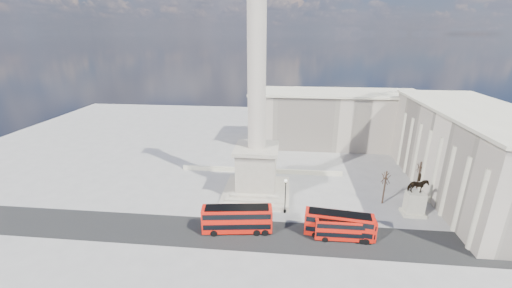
{
  "coord_description": "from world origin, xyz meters",
  "views": [
    {
      "loc": [
        6.09,
        -55.63,
        32.8
      ],
      "look_at": [
        0.27,
        1.05,
        12.81
      ],
      "focal_mm": 22.0,
      "sensor_mm": 36.0,
      "label": 1
    }
  ],
  "objects_px": {
    "red_bus_b": "(339,225)",
    "red_bus_c": "(345,229)",
    "pedestrian_crossing": "(348,214)",
    "pedestrian_walking": "(367,226)",
    "equestrian_statue": "(415,200)",
    "pedestrian_standing": "(368,226)",
    "victorian_lamp": "(285,193)",
    "red_bus_a": "(238,219)",
    "nelsons_column": "(257,137)"
  },
  "relations": [
    {
      "from": "red_bus_b",
      "to": "equestrian_statue",
      "type": "relative_size",
      "value": 1.32
    },
    {
      "from": "red_bus_b",
      "to": "pedestrian_walking",
      "type": "relative_size",
      "value": 7.46
    },
    {
      "from": "equestrian_statue",
      "to": "pedestrian_walking",
      "type": "height_order",
      "value": "equestrian_statue"
    },
    {
      "from": "red_bus_b",
      "to": "red_bus_c",
      "type": "relative_size",
      "value": 1.16
    },
    {
      "from": "pedestrian_crossing",
      "to": "nelsons_column",
      "type": "bearing_deg",
      "value": 34.99
    },
    {
      "from": "equestrian_statue",
      "to": "pedestrian_standing",
      "type": "relative_size",
      "value": 5.16
    },
    {
      "from": "victorian_lamp",
      "to": "pedestrian_walking",
      "type": "distance_m",
      "value": 15.5
    },
    {
      "from": "red_bus_a",
      "to": "pedestrian_crossing",
      "type": "xyz_separation_m",
      "value": [
        19.87,
        6.24,
        -1.67
      ]
    },
    {
      "from": "red_bus_a",
      "to": "pedestrian_walking",
      "type": "relative_size",
      "value": 7.97
    },
    {
      "from": "nelsons_column",
      "to": "pedestrian_crossing",
      "type": "relative_size",
      "value": 27.99
    },
    {
      "from": "victorian_lamp",
      "to": "red_bus_b",
      "type": "bearing_deg",
      "value": -36.33
    },
    {
      "from": "victorian_lamp",
      "to": "pedestrian_walking",
      "type": "relative_size",
      "value": 4.62
    },
    {
      "from": "nelsons_column",
      "to": "red_bus_a",
      "type": "height_order",
      "value": "nelsons_column"
    },
    {
      "from": "red_bus_b",
      "to": "red_bus_c",
      "type": "bearing_deg",
      "value": -27.36
    },
    {
      "from": "red_bus_c",
      "to": "victorian_lamp",
      "type": "xyz_separation_m",
      "value": [
        -10.14,
        7.41,
        2.09
      ]
    },
    {
      "from": "red_bus_c",
      "to": "pedestrian_crossing",
      "type": "relative_size",
      "value": 5.57
    },
    {
      "from": "pedestrian_walking",
      "to": "pedestrian_standing",
      "type": "relative_size",
      "value": 0.91
    },
    {
      "from": "red_bus_c",
      "to": "pedestrian_standing",
      "type": "xyz_separation_m",
      "value": [
        4.56,
        3.11,
        -1.26
      ]
    },
    {
      "from": "red_bus_a",
      "to": "equestrian_statue",
      "type": "xyz_separation_m",
      "value": [
        32.65,
        8.99,
        0.48
      ]
    },
    {
      "from": "nelsons_column",
      "to": "red_bus_c",
      "type": "height_order",
      "value": "nelsons_column"
    },
    {
      "from": "equestrian_statue",
      "to": "pedestrian_standing",
      "type": "height_order",
      "value": "equestrian_statue"
    },
    {
      "from": "pedestrian_crossing",
      "to": "pedestrian_standing",
      "type": "bearing_deg",
      "value": -170.54
    },
    {
      "from": "nelsons_column",
      "to": "equestrian_statue",
      "type": "bearing_deg",
      "value": -9.77
    },
    {
      "from": "pedestrian_crossing",
      "to": "pedestrian_walking",
      "type": "bearing_deg",
      "value": -172.54
    },
    {
      "from": "red_bus_c",
      "to": "pedestrian_crossing",
      "type": "xyz_separation_m",
      "value": [
        1.63,
        6.56,
        -1.21
      ]
    },
    {
      "from": "nelsons_column",
      "to": "red_bus_b",
      "type": "bearing_deg",
      "value": -42.16
    },
    {
      "from": "equestrian_statue",
      "to": "victorian_lamp",
      "type": "bearing_deg",
      "value": -175.57
    },
    {
      "from": "red_bus_c",
      "to": "equestrian_statue",
      "type": "bearing_deg",
      "value": 32.31
    },
    {
      "from": "red_bus_a",
      "to": "red_bus_c",
      "type": "height_order",
      "value": "red_bus_a"
    },
    {
      "from": "nelsons_column",
      "to": "pedestrian_standing",
      "type": "xyz_separation_m",
      "value": [
        20.92,
        -11.5,
        -12.07
      ]
    },
    {
      "from": "red_bus_b",
      "to": "pedestrian_crossing",
      "type": "xyz_separation_m",
      "value": [
        2.57,
        5.91,
        -1.51
      ]
    },
    {
      "from": "red_bus_b",
      "to": "pedestrian_crossing",
      "type": "relative_size",
      "value": 6.46
    },
    {
      "from": "pedestrian_standing",
      "to": "pedestrian_crossing",
      "type": "bearing_deg",
      "value": -65.2
    },
    {
      "from": "victorian_lamp",
      "to": "pedestrian_walking",
      "type": "height_order",
      "value": "victorian_lamp"
    },
    {
      "from": "red_bus_c",
      "to": "pedestrian_walking",
      "type": "distance_m",
      "value": 5.52
    },
    {
      "from": "nelsons_column",
      "to": "pedestrian_standing",
      "type": "height_order",
      "value": "nelsons_column"
    },
    {
      "from": "red_bus_b",
      "to": "pedestrian_walking",
      "type": "height_order",
      "value": "red_bus_b"
    },
    {
      "from": "red_bus_b",
      "to": "victorian_lamp",
      "type": "xyz_separation_m",
      "value": [
        -9.2,
        6.76,
        1.79
      ]
    },
    {
      "from": "nelsons_column",
      "to": "victorian_lamp",
      "type": "relative_size",
      "value": 7.0
    },
    {
      "from": "red_bus_a",
      "to": "equestrian_statue",
      "type": "relative_size",
      "value": 1.41
    },
    {
      "from": "equestrian_statue",
      "to": "pedestrian_crossing",
      "type": "height_order",
      "value": "equestrian_statue"
    },
    {
      "from": "red_bus_a",
      "to": "victorian_lamp",
      "type": "xyz_separation_m",
      "value": [
        8.1,
        7.09,
        1.63
      ]
    },
    {
      "from": "nelsons_column",
      "to": "pedestrian_crossing",
      "type": "xyz_separation_m",
      "value": [
        17.99,
        -8.05,
        -12.03
      ]
    },
    {
      "from": "red_bus_a",
      "to": "pedestrian_walking",
      "type": "height_order",
      "value": "red_bus_a"
    },
    {
      "from": "red_bus_b",
      "to": "equestrian_statue",
      "type": "distance_m",
      "value": 17.64
    },
    {
      "from": "red_bus_a",
      "to": "pedestrian_standing",
      "type": "height_order",
      "value": "red_bus_a"
    },
    {
      "from": "red_bus_b",
      "to": "red_bus_c",
      "type": "height_order",
      "value": "red_bus_b"
    },
    {
      "from": "pedestrian_walking",
      "to": "pedestrian_crossing",
      "type": "height_order",
      "value": "pedestrian_crossing"
    },
    {
      "from": "red_bus_a",
      "to": "red_bus_c",
      "type": "xyz_separation_m",
      "value": [
        18.24,
        -0.32,
        -0.45
      ]
    },
    {
      "from": "pedestrian_crossing",
      "to": "red_bus_b",
      "type": "bearing_deg",
      "value": 125.63
    }
  ]
}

